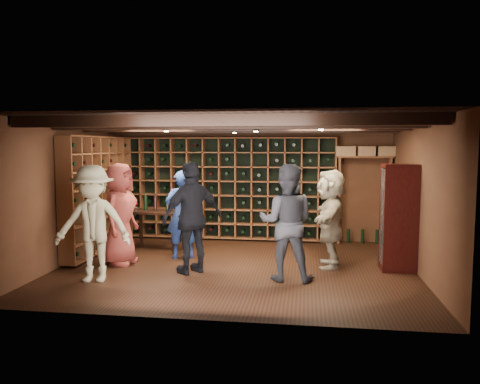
# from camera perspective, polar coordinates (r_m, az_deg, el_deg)

# --- Properties ---
(ground) EXTENTS (6.00, 6.00, 0.00)m
(ground) POSITION_cam_1_polar(r_m,az_deg,el_deg) (8.17, -0.52, -9.11)
(ground) COLOR black
(ground) RESTS_ON ground
(room_shell) EXTENTS (6.00, 6.00, 6.00)m
(room_shell) POSITION_cam_1_polar(r_m,az_deg,el_deg) (7.95, -0.48, 8.09)
(room_shell) COLOR #502D1B
(room_shell) RESTS_ON ground
(wine_rack_back) EXTENTS (4.65, 0.30, 2.20)m
(wine_rack_back) POSITION_cam_1_polar(r_m,az_deg,el_deg) (10.32, -1.48, 0.48)
(wine_rack_back) COLOR brown
(wine_rack_back) RESTS_ON ground
(wine_rack_left) EXTENTS (0.30, 2.65, 2.20)m
(wine_rack_left) POSITION_cam_1_polar(r_m,az_deg,el_deg) (9.56, -16.78, -0.18)
(wine_rack_left) COLOR brown
(wine_rack_left) RESTS_ON ground
(crate_shelf) EXTENTS (1.20, 0.32, 2.07)m
(crate_shelf) POSITION_cam_1_polar(r_m,az_deg,el_deg) (10.21, 14.97, 2.58)
(crate_shelf) COLOR brown
(crate_shelf) RESTS_ON ground
(display_cabinet) EXTENTS (0.55, 0.50, 1.75)m
(display_cabinet) POSITION_cam_1_polar(r_m,az_deg,el_deg) (8.24, 18.72, -3.20)
(display_cabinet) COLOR black
(display_cabinet) RESTS_ON ground
(man_blue_shirt) EXTENTS (0.71, 0.61, 1.64)m
(man_blue_shirt) POSITION_cam_1_polar(r_m,az_deg,el_deg) (8.71, -7.11, -2.73)
(man_blue_shirt) COLOR navy
(man_blue_shirt) RESTS_ON ground
(man_grey_suit) EXTENTS (0.92, 0.73, 1.81)m
(man_grey_suit) POSITION_cam_1_polar(r_m,az_deg,el_deg) (7.27, 5.70, -3.71)
(man_grey_suit) COLOR black
(man_grey_suit) RESTS_ON ground
(guest_red_floral) EXTENTS (0.64, 0.91, 1.78)m
(guest_red_floral) POSITION_cam_1_polar(r_m,az_deg,el_deg) (8.46, -14.43, -2.61)
(guest_red_floral) COLOR maroon
(guest_red_floral) RESTS_ON ground
(guest_woman_black) EXTENTS (1.09, 1.06, 1.83)m
(guest_woman_black) POSITION_cam_1_polar(r_m,az_deg,el_deg) (7.65, -5.82, -3.14)
(guest_woman_black) COLOR black
(guest_woman_black) RESTS_ON ground
(guest_khaki) EXTENTS (1.24, 0.81, 1.79)m
(guest_khaki) POSITION_cam_1_polar(r_m,az_deg,el_deg) (7.51, -17.50, -3.69)
(guest_khaki) COLOR #978D68
(guest_khaki) RESTS_ON ground
(guest_beige) EXTENTS (0.59, 1.59, 1.68)m
(guest_beige) POSITION_cam_1_polar(r_m,az_deg,el_deg) (8.19, 10.96, -3.16)
(guest_beige) COLOR tan
(guest_beige) RESTS_ON ground
(tasting_table) EXTENTS (1.13, 0.70, 1.07)m
(tasting_table) POSITION_cam_1_polar(r_m,az_deg,el_deg) (9.44, -10.17, -2.77)
(tasting_table) COLOR black
(tasting_table) RESTS_ON ground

